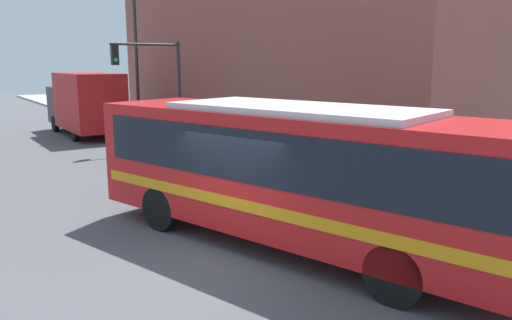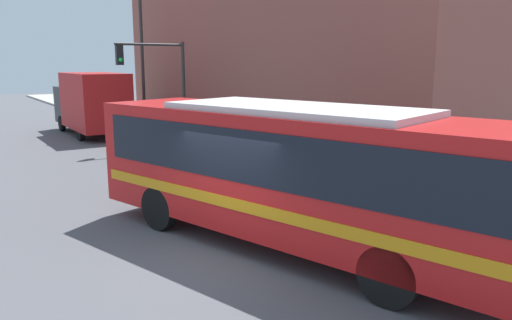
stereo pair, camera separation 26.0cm
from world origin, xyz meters
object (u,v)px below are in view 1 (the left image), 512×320
city_bus (296,166)px  fire_hydrant (325,175)px  parking_meter (236,136)px  street_lamp (131,51)px  delivery_truck (85,102)px  traffic_light_pole (155,74)px  pedestrian_mid_block (205,127)px  pedestrian_near_corner (307,149)px

city_bus → fire_hydrant: 4.98m
parking_meter → street_lamp: street_lamp is taller
delivery_truck → traffic_light_pole: size_ratio=1.54×
delivery_truck → fire_hydrant: size_ratio=9.59×
traffic_light_pole → parking_meter: size_ratio=3.40×
city_bus → street_lamp: (3.61, 19.21, 2.77)m
street_lamp → fire_hydrant: bearing=-89.8°
parking_meter → pedestrian_mid_block: 3.98m
delivery_truck → pedestrian_near_corner: 14.88m
parking_meter → city_bus: bearing=-113.7°
delivery_truck → traffic_light_pole: (1.60, -5.88, 1.61)m
street_lamp → pedestrian_mid_block: size_ratio=4.67×
parking_meter → pedestrian_mid_block: pedestrian_mid_block is taller
delivery_truck → parking_meter: delivery_truck is taller
street_lamp → parking_meter: bearing=-89.7°
delivery_truck → traffic_light_pole: traffic_light_pole is taller
delivery_truck → street_lamp: (2.59, -0.29, 2.74)m
delivery_truck → pedestrian_mid_block: bearing=-64.8°
traffic_light_pole → pedestrian_mid_block: traffic_light_pole is taller
fire_hydrant → delivery_truck: bearing=99.2°
fire_hydrant → pedestrian_mid_block: bearing=85.2°
fire_hydrant → street_lamp: size_ratio=0.10×
traffic_light_pole → street_lamp: (0.99, 5.58, 1.13)m
parking_meter → street_lamp: 11.39m
pedestrian_near_corner → traffic_light_pole: bearing=102.4°
traffic_light_pole → street_lamp: size_ratio=0.63×
fire_hydrant → street_lamp: 16.56m
pedestrian_mid_block → street_lamp: bearing=96.7°
parking_meter → traffic_light_pole: bearing=101.2°
fire_hydrant → pedestrian_mid_block: 9.16m
traffic_light_pole → pedestrian_near_corner: size_ratio=2.90×
delivery_truck → fire_hydrant: (2.64, -16.36, -1.26)m
city_bus → pedestrian_mid_block: 13.05m
pedestrian_near_corner → pedestrian_mid_block: pedestrian_near_corner is taller
city_bus → pedestrian_near_corner: 6.82m
traffic_light_pole → parking_meter: traffic_light_pole is taller
fire_hydrant → parking_meter: (-0.00, 5.21, 0.55)m
city_bus → street_lamp: size_ratio=1.39×
city_bus → traffic_light_pole: (2.62, 13.62, 1.64)m
pedestrian_mid_block → city_bus: bearing=-109.9°
parking_meter → pedestrian_mid_block: size_ratio=0.87×
delivery_truck → fire_hydrant: bearing=-80.8°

